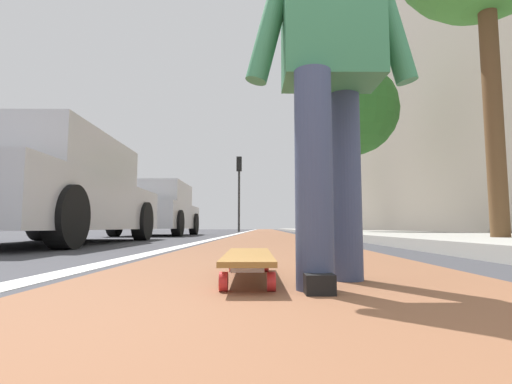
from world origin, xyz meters
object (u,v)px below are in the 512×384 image
parked_car_mid (159,210)px  skater_person (330,56)px  traffic_light (239,180)px  street_tree_mid (353,111)px  skateboard (248,258)px  street_tree_far (319,168)px  parked_car_near (51,192)px

parked_car_mid → skater_person: bearing=-160.4°
traffic_light → street_tree_mid: bearing=-156.3°
skateboard → street_tree_far: street_tree_far is taller
parked_car_mid → traffic_light: size_ratio=0.98×
skater_person → parked_car_near: 4.98m
skateboard → traffic_light: (19.03, 1.33, 2.76)m
parked_car_near → parked_car_mid: size_ratio=1.14×
parked_car_near → traffic_light: traffic_light is taller
parked_car_near → street_tree_far: bearing=-22.9°
skater_person → traffic_light: bearing=5.0°
parked_car_near → traffic_light: (15.45, -1.61, 2.13)m
street_tree_mid → street_tree_far: street_tree_mid is taller
skateboard → traffic_light: bearing=4.0°
skateboard → traffic_light: 19.28m
skateboard → skater_person: skater_person is taller
street_tree_far → parked_car_mid: bearing=143.7°
street_tree_far → skater_person: bearing=172.0°
skater_person → street_tree_far: street_tree_far is taller
parked_car_near → street_tree_far: (13.50, -5.71, 2.43)m
traffic_light → street_tree_mid: street_tree_mid is taller
traffic_light → parked_car_near: bearing=174.0°
parked_car_mid → street_tree_far: street_tree_far is taller
street_tree_mid → street_tree_far: bearing=0.0°
street_tree_mid → parked_car_near: bearing=136.9°
skateboard → street_tree_mid: (9.70, -2.77, 3.69)m
parked_car_mid → traffic_light: bearing=-9.6°
skater_person → parked_car_near: skater_person is taller
parked_car_near → street_tree_mid: street_tree_mid is taller
parked_car_mid → street_tree_far: (7.85, -5.76, 2.44)m
street_tree_far → parked_car_near: bearing=157.1°
parked_car_near → street_tree_mid: (6.11, -5.71, 3.05)m
skateboard → traffic_light: size_ratio=0.21×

